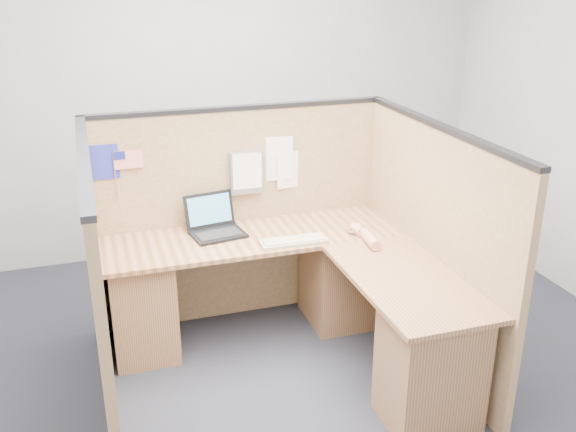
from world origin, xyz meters
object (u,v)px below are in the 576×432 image
object	(u,v)px
l_desk	(298,304)
laptop	(216,224)
keyboard	(294,241)
mouse	(356,230)

from	to	relation	value
l_desk	laptop	bearing A→B (deg)	127.46
laptop	keyboard	bearing A→B (deg)	-46.72
l_desk	laptop	world-z (taller)	laptop
mouse	laptop	bearing A→B (deg)	160.75
l_desk	laptop	size ratio (longest dim) A/B	5.24
laptop	l_desk	bearing A→B (deg)	-61.52
l_desk	mouse	world-z (taller)	mouse
l_desk	mouse	bearing A→B (deg)	24.69
keyboard	mouse	distance (m)	0.45
l_desk	keyboard	world-z (taller)	keyboard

